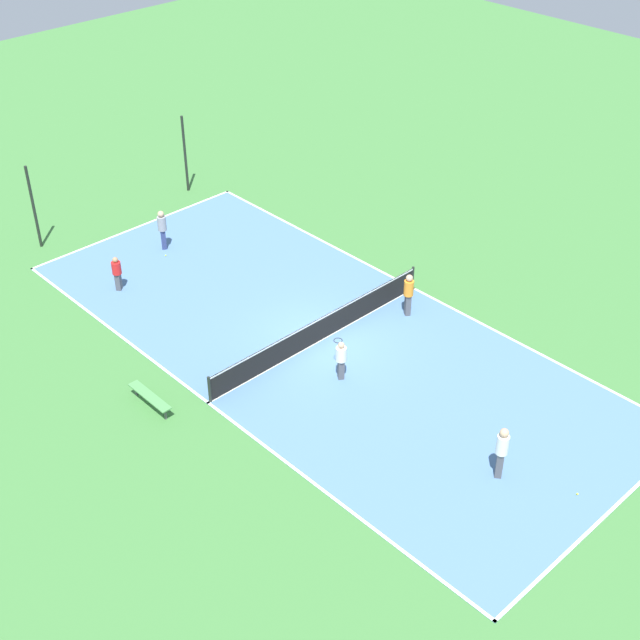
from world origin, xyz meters
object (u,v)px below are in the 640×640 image
Objects in this scene: bench at (150,397)px; player_baseline_gray at (162,227)px; fence_post_back_right at (185,154)px; player_far_white at (502,449)px; tennis_ball_right_alley at (166,255)px; player_near_white at (341,358)px; player_coach_red at (117,272)px; tennis_net at (320,329)px; fence_post_back_left at (34,207)px; player_center_orange at (408,292)px; tennis_ball_left_sideline at (577,494)px.

player_baseline_gray is at bearing -37.80° from bench.
player_baseline_gray is at bearing -136.96° from fence_post_back_right.
player_far_white reaches higher than tennis_ball_right_alley.
player_far_white is (0.08, -6.49, 0.22)m from player_near_white.
player_baseline_gray is 1.21× the size of player_coach_red.
player_far_white is 26.54× the size of tennis_ball_right_alley.
fence_post_back_left reaches higher than tennis_net.
fence_post_back_right is (4.77, 14.98, 0.97)m from player_near_white.
player_center_orange is 10.52m from tennis_ball_right_alley.
tennis_ball_left_sideline is 23.91m from fence_post_back_left.
player_baseline_gray is 25.43× the size of tennis_ball_right_alley.
player_coach_red is at bearing 71.42° from player_center_orange.
tennis_ball_right_alley is at bearing -52.70° from fence_post_back_left.
bench is 12.19m from fence_post_back_left.
player_coach_red is (-3.31, 7.81, 0.29)m from tennis_net.
player_far_white is 1.06× the size of player_center_orange.
player_baseline_gray reaches higher than bench.
player_near_white is at bearing 97.35° from tennis_ball_left_sideline.
player_near_white is (-0.96, -2.03, 0.32)m from tennis_net.
fence_post_back_left reaches higher than bench.
player_far_white is at bearing 59.38° from player_coach_red.
tennis_net is 146.04× the size of tennis_ball_left_sideline.
player_far_white is 0.50× the size of fence_post_back_left.
player_near_white is (5.49, -3.16, 0.45)m from bench.
bench is 0.54× the size of fence_post_back_left.
player_baseline_gray is at bearing 90.94° from tennis_ball_left_sideline.
fence_post_back_left is (-3.28, 4.30, 1.76)m from tennis_ball_right_alley.
player_baseline_gray is (-0.18, 9.22, 0.49)m from tennis_net.
fence_post_back_left is at bearing 45.08° from player_near_white.
tennis_net is at bearing -106.39° from fence_post_back_right.
bench is 0.54× the size of fence_post_back_right.
tennis_ball_right_alley is at bearing 92.00° from tennis_ball_left_sideline.
player_baseline_gray is (6.27, 8.08, 0.62)m from bench.
fence_post_back_right is at bearing -14.70° from player_baseline_gray.
fence_post_back_right is (7.62, 0.00, 0.00)m from fence_post_back_left.
player_far_white is at bearing -95.93° from tennis_net.
player_baseline_gray is at bearing 91.15° from tennis_net.
fence_post_back_right reaches higher than tennis_net.
tennis_ball_left_sideline is at bearing -138.34° from player_near_white.
tennis_net is 3.67m from player_center_orange.
player_far_white reaches higher than bench.
player_baseline_gray is 10.89m from player_center_orange.
tennis_ball_left_sideline is 23.86m from fence_post_back_right.
tennis_net is at bearing -86.48° from tennis_ball_right_alley.
bench is at bearing 174.47° from player_baseline_gray.
fence_post_back_right is (3.67, 23.51, 1.76)m from tennis_ball_left_sideline.
player_far_white is 8.67m from player_center_orange.
player_baseline_gray is 17.75m from player_far_white.
player_baseline_gray is at bearing 58.81° from tennis_ball_right_alley.
tennis_ball_left_sideline is 0.02× the size of fence_post_back_left.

